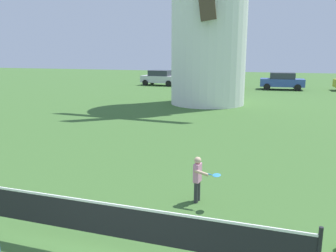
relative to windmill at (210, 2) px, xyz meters
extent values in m
cylinder|color=white|center=(0.00, 0.02, -1.52)|extent=(4.87, 4.87, 10.02)
cube|color=black|center=(2.43, -17.97, -5.86)|extent=(5.58, 0.01, 0.55)
cube|color=white|center=(2.43, -17.97, -5.56)|extent=(5.58, 0.02, 0.04)
cylinder|color=#333338|center=(2.94, -15.28, -6.29)|extent=(0.10, 0.10, 0.49)
cylinder|color=#333338|center=(2.92, -15.42, -6.29)|extent=(0.10, 0.10, 0.49)
cube|color=pink|center=(2.93, -15.35, -5.83)|extent=(0.16, 0.25, 0.43)
sphere|color=#DBB28E|center=(2.93, -15.35, -5.54)|extent=(0.16, 0.16, 0.16)
cylinder|color=#DBB28E|center=(2.95, -15.20, -5.85)|extent=(0.07, 0.07, 0.32)
cylinder|color=#DBB28E|center=(3.06, -15.51, -5.77)|extent=(0.34, 0.11, 0.12)
cylinder|color=#338CCC|center=(3.19, -15.53, -5.77)|extent=(0.22, 0.05, 0.04)
ellipsoid|color=#338CCC|center=(3.41, -15.56, -5.77)|extent=(0.21, 0.26, 0.03)
cube|color=silver|center=(-7.38, 11.40, -5.88)|extent=(4.00, 2.02, 0.70)
cube|color=#2D333D|center=(-7.38, 11.40, -5.25)|extent=(2.29, 1.67, 0.56)
cylinder|color=black|center=(-5.99, 12.14, -6.23)|extent=(0.61, 0.23, 0.60)
cylinder|color=black|center=(-6.13, 10.45, -6.23)|extent=(0.61, 0.23, 0.60)
cylinder|color=black|center=(-8.62, 12.36, -6.23)|extent=(0.61, 0.23, 0.60)
cylinder|color=black|center=(-8.76, 10.67, -6.23)|extent=(0.61, 0.23, 0.60)
cube|color=red|center=(-1.39, 11.40, -5.88)|extent=(3.94, 1.91, 0.70)
cube|color=#2D333D|center=(-1.39, 11.40, -5.25)|extent=(2.24, 1.61, 0.56)
cylinder|color=black|center=(-0.03, 12.18, -6.23)|extent=(0.61, 0.21, 0.60)
cylinder|color=black|center=(-0.13, 10.48, -6.23)|extent=(0.61, 0.21, 0.60)
cylinder|color=black|center=(-2.65, 12.33, -6.23)|extent=(0.61, 0.21, 0.60)
cylinder|color=black|center=(-2.74, 10.63, -6.23)|extent=(0.61, 0.21, 0.60)
cube|color=#334C99|center=(4.76, 10.91, -5.88)|extent=(3.96, 1.86, 0.70)
cube|color=#2D333D|center=(4.76, 10.91, -5.25)|extent=(2.24, 1.59, 0.56)
cylinder|color=black|center=(6.05, 11.81, -6.23)|extent=(0.61, 0.21, 0.60)
cylinder|color=black|center=(6.12, 10.11, -6.23)|extent=(0.61, 0.21, 0.60)
cylinder|color=black|center=(3.40, 11.70, -6.23)|extent=(0.61, 0.21, 0.60)
cylinder|color=black|center=(3.48, 10.00, -6.23)|extent=(0.61, 0.21, 0.60)
camera|label=1|loc=(4.59, -22.59, -3.15)|focal=36.59mm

